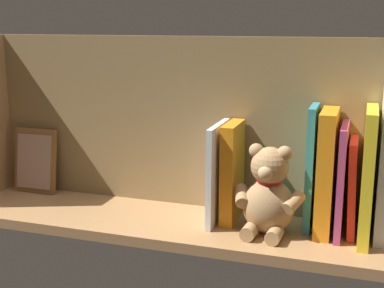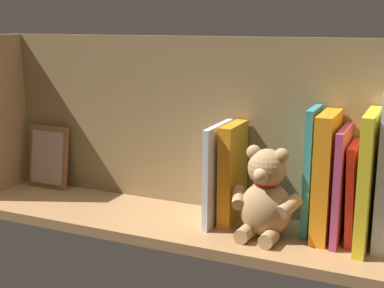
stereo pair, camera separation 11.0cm
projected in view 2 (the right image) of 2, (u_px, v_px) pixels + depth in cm
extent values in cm
cube|color=#A87A4C|center=(192.00, 225.00, 114.34)|extent=(109.98, 24.44, 2.20)
cube|color=olive|center=(210.00, 124.00, 118.57)|extent=(109.98, 1.50, 38.62)
cube|color=yellow|center=(367.00, 181.00, 98.41)|extent=(2.12, 14.84, 25.86)
cube|color=red|center=(353.00, 192.00, 102.04)|extent=(2.16, 10.67, 19.32)
cube|color=#B23F72|center=(341.00, 185.00, 101.55)|extent=(1.31, 12.93, 22.33)
cube|color=orange|center=(326.00, 176.00, 102.72)|extent=(3.18, 12.37, 24.93)
cube|color=teal|center=(311.00, 171.00, 105.03)|extent=(1.52, 9.80, 25.54)
ellipsoid|color=tan|center=(266.00, 209.00, 105.00)|extent=(11.16, 10.14, 11.06)
sphere|color=tan|center=(267.00, 168.00, 103.10)|extent=(7.60, 7.60, 7.60)
sphere|color=tan|center=(282.00, 156.00, 101.14)|extent=(2.94, 2.94, 2.94)
sphere|color=tan|center=(254.00, 152.00, 103.77)|extent=(2.94, 2.94, 2.94)
sphere|color=tan|center=(261.00, 175.00, 100.46)|extent=(2.94, 2.94, 2.94)
cylinder|color=tan|center=(290.00, 206.00, 100.95)|extent=(4.59, 6.02, 4.09)
cylinder|color=tan|center=(239.00, 197.00, 105.81)|extent=(3.98, 5.93, 4.09)
cylinder|color=tan|center=(269.00, 239.00, 100.75)|extent=(3.23, 4.35, 2.94)
cylinder|color=tan|center=(245.00, 234.00, 103.05)|extent=(3.23, 4.35, 2.94)
torus|color=red|center=(267.00, 183.00, 103.79)|extent=(5.40, 5.40, 0.86)
cube|color=orange|center=(233.00, 173.00, 111.48)|extent=(2.79, 11.02, 21.15)
cube|color=silver|center=(218.00, 174.00, 111.27)|extent=(1.40, 14.02, 21.09)
cube|color=brown|center=(49.00, 157.00, 135.61)|extent=(11.17, 3.61, 15.96)
cube|color=tan|center=(47.00, 158.00, 134.97)|extent=(9.38, 2.39, 13.31)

